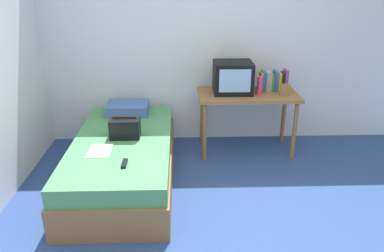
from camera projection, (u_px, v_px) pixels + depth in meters
ground_plane at (215, 231)px, 3.16m from camera, size 8.00×8.00×0.00m
wall_back at (203, 38)px, 4.51m from camera, size 5.20×0.10×2.60m
bed at (124, 160)px, 3.84m from camera, size 1.00×2.00×0.48m
desk at (248, 101)px, 4.36m from camera, size 1.16×0.60×0.74m
tv at (233, 77)px, 4.28m from camera, size 0.44×0.39×0.36m
water_bottle at (260, 86)px, 4.23m from camera, size 0.06×0.06×0.21m
book_row at (273, 81)px, 4.39m from camera, size 0.32×0.17×0.25m
picture_frame at (285, 90)px, 4.20m from camera, size 0.11×0.02×0.14m
pillow at (128, 108)px, 4.41m from camera, size 0.48×0.36×0.12m
handbag at (125, 128)px, 3.75m from camera, size 0.30×0.20×0.22m
magazine at (100, 151)px, 3.49m from camera, size 0.21×0.29×0.01m
remote_dark at (124, 163)px, 3.24m from camera, size 0.04×0.16×0.02m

